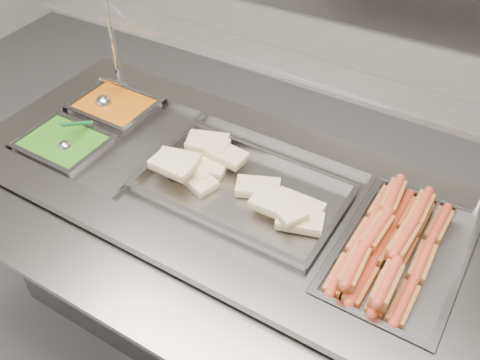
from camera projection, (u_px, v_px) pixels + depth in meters
The scene contains 11 objects.
steam_counter at pixel (229, 262), 2.21m from camera, with size 1.96×0.92×0.92m.
tray_rail at pixel (135, 292), 1.60m from camera, with size 1.85×0.45×0.05m.
sneeze_guard at pixel (262, 59), 1.79m from camera, with size 1.70×0.36×0.45m.
pan_hotdogs at pixel (399, 261), 1.68m from camera, with size 0.37×0.58×0.10m.
pan_wraps at pixel (242, 191), 1.90m from camera, with size 0.71×0.44×0.07m.
pan_beans at pixel (116, 112), 2.28m from camera, with size 0.32×0.26×0.10m.
pan_peas at pixel (65, 150), 2.09m from camera, with size 0.32×0.26×0.10m.
hotdogs_in_buns at pixel (391, 246), 1.67m from camera, with size 0.27×0.54×0.12m.
tortilla_wraps at pixel (229, 178), 1.90m from camera, with size 0.68×0.32×0.10m.
ladle at pixel (104, 102), 2.25m from camera, with size 0.07×0.20×0.16m.
serving_spoon at pixel (67, 143), 2.04m from camera, with size 0.06×0.19×0.14m.
Camera 1 is at (0.86, -0.78, 2.20)m, focal length 40.00 mm.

